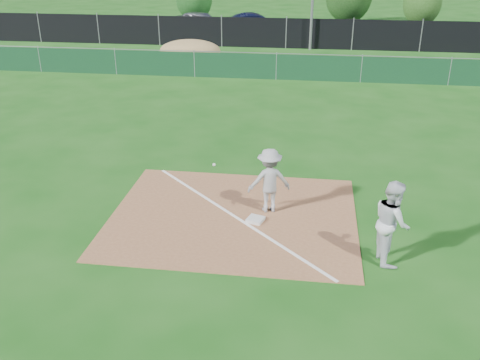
# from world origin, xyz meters

# --- Properties ---
(ground) EXTENTS (90.00, 90.00, 0.00)m
(ground) POSITION_xyz_m (0.00, 10.00, 0.00)
(ground) COLOR #134A0F
(ground) RESTS_ON ground
(infield_dirt) EXTENTS (6.00, 5.00, 0.02)m
(infield_dirt) POSITION_xyz_m (0.00, 1.00, 0.01)
(infield_dirt) COLOR brown
(infield_dirt) RESTS_ON ground
(foul_line) EXTENTS (5.01, 5.01, 0.01)m
(foul_line) POSITION_xyz_m (0.00, 1.00, 0.03)
(foul_line) COLOR white
(foul_line) RESTS_ON infield_dirt
(green_fence) EXTENTS (44.00, 0.05, 1.20)m
(green_fence) POSITION_xyz_m (0.00, 15.00, 0.60)
(green_fence) COLOR #0E341C
(green_fence) RESTS_ON ground
(dirt_mound) EXTENTS (3.38, 2.60, 1.17)m
(dirt_mound) POSITION_xyz_m (-5.00, 18.50, 0.58)
(dirt_mound) COLOR olive
(dirt_mound) RESTS_ON ground
(black_fence) EXTENTS (46.00, 0.04, 1.80)m
(black_fence) POSITION_xyz_m (0.00, 23.00, 0.90)
(black_fence) COLOR black
(black_fence) RESTS_ON ground
(parking_lot) EXTENTS (46.00, 9.00, 0.01)m
(parking_lot) POSITION_xyz_m (0.00, 28.00, 0.01)
(parking_lot) COLOR black
(parking_lot) RESTS_ON ground
(first_base) EXTENTS (0.47, 0.47, 0.08)m
(first_base) POSITION_xyz_m (0.57, 0.81, 0.06)
(first_base) COLOR silver
(first_base) RESTS_ON infield_dirt
(play_at_first) EXTENTS (1.94, 0.90, 1.64)m
(play_at_first) POSITION_xyz_m (0.83, 1.41, 0.84)
(play_at_first) COLOR #A9AAAC
(play_at_first) RESTS_ON infield_dirt
(runner) EXTENTS (0.83, 0.99, 1.84)m
(runner) POSITION_xyz_m (3.54, -0.46, 0.92)
(runner) COLOR silver
(runner) RESTS_ON ground
(car_left) EXTENTS (4.61, 3.35, 1.46)m
(car_left) POSITION_xyz_m (-6.38, 28.08, 0.74)
(car_left) COLOR #B1B4B9
(car_left) RESTS_ON parking_lot
(car_mid) EXTENTS (4.54, 2.63, 1.42)m
(car_mid) POSITION_xyz_m (-2.43, 27.82, 0.72)
(car_mid) COLOR black
(car_mid) RESTS_ON parking_lot
(car_right) EXTENTS (4.14, 1.93, 1.17)m
(car_right) POSITION_xyz_m (4.68, 27.61, 0.60)
(car_right) COLOR black
(car_right) RESTS_ON parking_lot
(tree_right) EXTENTS (2.82, 2.82, 3.35)m
(tree_right) POSITION_xyz_m (9.60, 32.90, 1.72)
(tree_right) COLOR #382316
(tree_right) RESTS_ON ground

